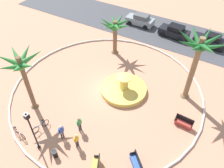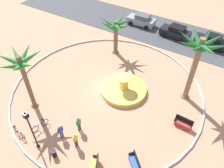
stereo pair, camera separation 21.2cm
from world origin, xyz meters
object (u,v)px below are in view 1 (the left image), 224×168
bench_east (136,163)px  parked_car_leftmost (140,20)px  palm_tree_by_curb (22,68)px  fountain (124,89)px  person_cyclist_helmet (61,131)px  bicycle_red_frame (19,133)px  trash_bin (55,154)px  lamppost (32,129)px  parked_car_third (210,41)px  palm_tree_mid_plaza (115,28)px  bench_north (96,167)px  palm_tree_near_fountain (198,52)px  person_cyclist_photo (77,140)px  parked_car_second (174,32)px  person_pedestrian_stroll (79,124)px  bicycle_by_lamppost (41,126)px  bench_west (183,123)px

bench_east → parked_car_leftmost: parked_car_leftmost is taller
palm_tree_by_curb → fountain: bearing=44.4°
person_cyclist_helmet → bicycle_red_frame: bearing=-152.3°
bench_east → trash_bin: (-5.86, -2.54, 0.04)m
lamppost → parked_car_third: 23.87m
palm_tree_mid_plaza → bench_north: bearing=-65.3°
parked_car_leftmost → parked_car_third: same height
person_cyclist_helmet → palm_tree_near_fountain: bearing=53.7°
person_cyclist_photo → parked_car_second: bearing=87.1°
palm_tree_near_fountain → parked_car_leftmost: size_ratio=1.75×
person_pedestrian_stroll → lamppost: bearing=-121.8°
person_cyclist_helmet → parked_car_third: 21.80m
person_cyclist_photo → palm_tree_near_fountain: bearing=60.1°
palm_tree_by_curb → bench_east: size_ratio=4.11×
bicycle_by_lamppost → fountain: bearing=63.2°
bench_east → bicycle_by_lamppost: size_ratio=0.89×
lamppost → person_pedestrian_stroll: lamppost is taller
person_cyclist_photo → fountain: bearing=88.7°
person_cyclist_helmet → parked_car_second: 20.53m
bicycle_red_frame → bench_west: bearing=34.8°
palm_tree_by_curb → person_cyclist_helmet: size_ratio=3.83×
bench_north → trash_bin: (-3.40, -0.74, 0.04)m
palm_tree_by_curb → palm_tree_mid_plaza: bearing=79.5°
bench_north → bench_east: bearing=36.1°
lamppost → parked_car_leftmost: (-1.63, 22.71, -1.80)m
fountain → person_pedestrian_stroll: size_ratio=2.90×
trash_bin → parked_car_second: parked_car_second is taller
palm_tree_mid_plaza → parked_car_third: bearing=37.5°
parked_car_second → parked_car_third: bearing=2.2°
fountain → parked_car_third: size_ratio=1.18×
person_cyclist_photo → parked_car_second: size_ratio=0.40×
palm_tree_mid_plaza → person_cyclist_photo: palm_tree_mid_plaza is taller
bench_east → lamppost: (-7.59, -2.61, 2.23)m
palm_tree_by_curb → palm_tree_mid_plaza: (2.17, 11.70, -1.43)m
palm_tree_near_fountain → lamppost: bearing=-125.8°
palm_tree_mid_plaza → person_cyclist_helmet: bearing=-79.5°
lamppost → bicycle_by_lamppost: lamppost is taller
palm_tree_by_curb → bicycle_by_lamppost: (2.39, -1.64, -4.43)m
bench_east → bench_north: 3.06m
palm_tree_near_fountain → palm_tree_by_curb: size_ratio=1.15×
bench_west → person_cyclist_helmet: person_cyclist_helmet is taller
bench_east → bench_west: same height
palm_tree_near_fountain → person_cyclist_helmet: (-7.44, -10.14, -4.44)m
bench_east → parked_car_leftmost: bearing=114.6°
fountain → bench_east: size_ratio=3.14×
fountain → bench_north: (2.24, -8.52, 0.06)m
fountain → person_cyclist_helmet: fountain is taller
palm_tree_near_fountain → parked_car_third: size_ratio=1.77×
bicycle_red_frame → person_cyclist_photo: person_cyclist_photo is taller
bench_west → person_cyclist_photo: (-6.84, -6.48, 0.57)m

